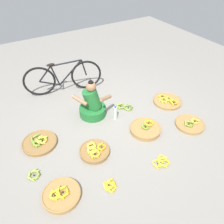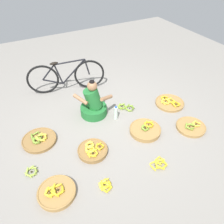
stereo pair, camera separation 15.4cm
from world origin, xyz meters
name	(u,v)px [view 1 (the left image)]	position (x,y,z in m)	size (l,w,h in m)	color
ground_plane	(107,120)	(0.00, 0.00, 0.00)	(10.00, 10.00, 0.00)	gray
vendor_woman_front	(92,105)	(-0.15, 0.30, 0.25)	(0.71, 0.56, 0.79)	#237233
bicycle_leaning	(63,78)	(-0.31, 1.37, 0.36)	(1.66, 0.47, 0.73)	black
banana_basket_back_left	(94,151)	(-0.58, -0.61, 0.05)	(0.50, 0.50, 0.15)	olive
banana_basket_near_bicycle	(190,124)	(1.27, -0.93, 0.04)	(0.54, 0.54, 0.13)	#A87F47
banana_basket_near_vendor	(40,143)	(-1.29, 0.05, 0.04)	(0.59, 0.59, 0.14)	olive
banana_basket_mid_left	(145,129)	(0.46, -0.61, 0.05)	(0.57, 0.57, 0.16)	#A87F47
banana_basket_back_right	(167,101)	(1.40, -0.16, 0.04)	(0.60, 0.60, 0.13)	#A87F47
banana_basket_mid_right	(61,195)	(-1.32, -1.06, 0.05)	(0.54, 0.54, 0.16)	#A87F47
loose_bananas_front_right	(34,175)	(-1.56, -0.54, 0.03)	(0.22, 0.22, 0.09)	#9EB747
loose_bananas_front_center	(124,107)	(0.51, 0.16, 0.03)	(0.33, 0.34, 0.09)	olive
loose_bananas_front_left	(162,162)	(0.24, -1.33, 0.03)	(0.29, 0.26, 0.09)	yellow
loose_bananas_back_center	(110,185)	(-0.67, -1.27, 0.03)	(0.20, 0.24, 0.08)	gold
water_bottle	(115,113)	(0.17, -0.04, 0.14)	(0.07, 0.07, 0.30)	silver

